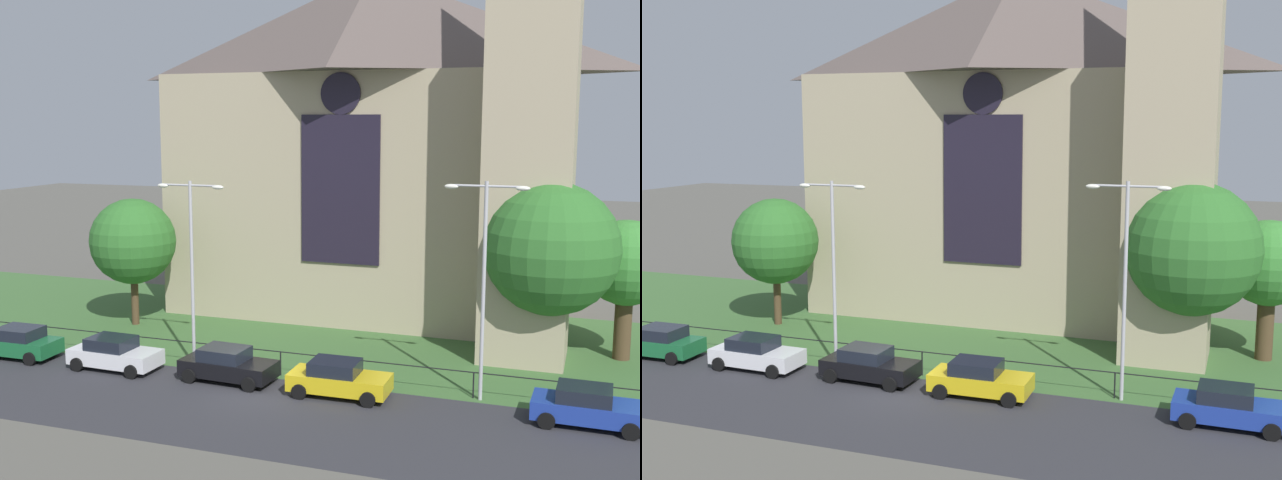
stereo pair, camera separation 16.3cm
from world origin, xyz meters
The scene contains 15 objects.
ground centered at (0.00, 10.00, 0.00)m, with size 160.00×160.00×0.00m, color #56544C.
road_asphalt centered at (0.00, -2.00, 0.00)m, with size 120.00×8.00×0.01m, color #2D2D33.
grass_verge centered at (0.00, 8.00, 0.00)m, with size 120.00×20.00×0.01m, color #3D6633.
church_building centered at (0.93, 16.37, 10.27)m, with size 23.20×16.20×26.00m.
iron_railing centered at (0.16, 2.50, 0.98)m, with size 34.64×0.07×1.13m.
tree_right_near centered at (11.35, 7.72, 5.59)m, with size 6.13×6.13×8.69m.
tree_right_far centered at (14.66, 10.40, 4.63)m, with size 4.10×4.10×6.77m.
tree_left_near centered at (-11.04, 8.08, 4.73)m, with size 4.77×4.77×7.13m.
streetlamp_near centered at (-4.18, 2.40, 5.49)m, with size 3.37×0.26×8.69m.
streetlamp_far centered at (9.10, 2.40, 5.67)m, with size 3.37×0.26×9.03m.
parked_car_green centered at (-12.93, 0.72, 0.74)m, with size 4.24×2.10×1.51m.
parked_car_white centered at (-7.42, 0.74, 0.74)m, with size 4.25×2.11×1.51m.
parked_car_black centered at (-1.74, 1.00, 0.74)m, with size 4.28×2.19×1.51m.
parked_car_yellow centered at (3.46, 0.85, 0.74)m, with size 4.23×2.09×1.51m.
parked_car_blue centered at (13.34, 0.98, 0.74)m, with size 4.23×2.08×1.51m.
Camera 2 is at (13.62, -29.08, 11.42)m, focal length 44.29 mm.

